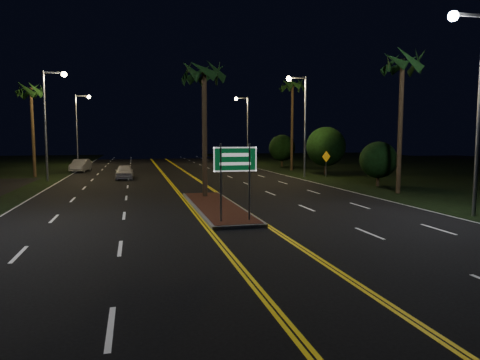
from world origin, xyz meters
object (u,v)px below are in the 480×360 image
object	(u,v)px
streetlight_right_far	(245,122)
car_far	(81,164)
palm_right_far	(293,86)
shrub_far	(282,148)
streetlight_right_near	(473,90)
highway_sign	(235,167)
median_island	(216,207)
streetlight_left_far	(80,121)
warning_sign	(326,160)
shrub_mid	(326,147)
shrub_near	(378,160)
streetlight_left_mid	(50,112)
car_near	(124,171)
palm_median	(204,73)
streetlight_right_mid	(301,114)
palm_left_far	(31,91)
palm_right_near	(403,63)

from	to	relation	value
streetlight_right_far	car_far	bearing A→B (deg)	-157.58
palm_right_far	shrub_far	bearing A→B (deg)	80.54
streetlight_right_near	streetlight_right_far	bearing A→B (deg)	90.00
highway_sign	median_island	bearing A→B (deg)	90.00
highway_sign	streetlight_right_far	bearing A→B (deg)	74.85
streetlight_left_far	warning_sign	size ratio (longest dim) A/B	3.81
streetlight_right_far	shrub_far	bearing A→B (deg)	-62.02
shrub_mid	shrub_near	bearing A→B (deg)	-92.86
streetlight_left_mid	shrub_near	bearing A→B (deg)	-22.52
streetlight_left_mid	shrub_far	xyz separation A→B (m)	(24.41, 12.00, -3.32)
highway_sign	streetlight_left_mid	bearing A→B (deg)	116.59
palm_right_far	car_near	distance (m)	20.36
palm_median	streetlight_right_mid	bearing A→B (deg)	47.30
streetlight_right_far	highway_sign	bearing A→B (deg)	-105.15
streetlight_right_mid	palm_left_far	size ratio (longest dim) A/B	1.02
warning_sign	streetlight_right_far	bearing A→B (deg)	77.51
streetlight_left_mid	shrub_near	distance (m)	26.37
streetlight_left_mid	palm_median	distance (m)	17.25
shrub_near	shrub_far	xyz separation A→B (m)	(0.30, 22.00, 0.39)
palm_right_far	shrub_mid	bearing A→B (deg)	-78.69
streetlight_right_far	car_near	bearing A→B (deg)	-131.09
streetlight_left_mid	streetlight_right_mid	distance (m)	21.32
palm_left_far	warning_sign	distance (m)	27.26
highway_sign	streetlight_right_far	world-z (taller)	streetlight_right_far
streetlight_left_far	palm_median	world-z (taller)	streetlight_left_far
median_island	palm_left_far	distance (m)	25.76
streetlight_right_mid	warning_sign	bearing A→B (deg)	-5.83
median_island	car_near	bearing A→B (deg)	105.64
warning_sign	palm_right_near	bearing A→B (deg)	-111.65
streetlight_right_mid	shrub_near	xyz separation A→B (m)	(2.89, -8.00, -3.71)
palm_right_near	shrub_far	bearing A→B (deg)	87.14
streetlight_left_far	streetlight_right_mid	world-z (taller)	same
shrub_near	warning_sign	distance (m)	7.78
palm_left_far	streetlight_left_far	bearing A→B (deg)	82.22
shrub_far	shrub_near	bearing A→B (deg)	-90.78
palm_left_far	palm_right_far	bearing A→B (deg)	4.47
streetlight_left_far	palm_right_far	bearing A→B (deg)	-30.88
palm_median	palm_right_near	bearing A→B (deg)	-2.29
palm_left_far	highway_sign	bearing A→B (deg)	-63.08
shrub_far	palm_median	bearing A→B (deg)	-118.42
streetlight_right_far	median_island	bearing A→B (deg)	-106.87
palm_left_far	streetlight_right_far	bearing A→B (deg)	30.88
streetlight_right_far	shrub_near	size ratio (longest dim) A/B	2.73
palm_right_far	car_near	world-z (taller)	palm_right_far
streetlight_left_far	highway_sign	bearing A→B (deg)	-75.56
streetlight_right_far	car_far	distance (m)	22.30
streetlight_right_mid	palm_right_far	distance (m)	9.00
shrub_mid	car_near	xyz separation A→B (m)	(-18.84, 0.28, -1.99)
palm_median	median_island	bearing A→B (deg)	-90.00
car_near	median_island	bearing A→B (deg)	-73.39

